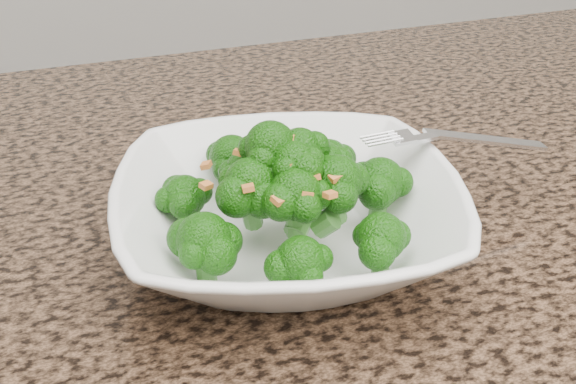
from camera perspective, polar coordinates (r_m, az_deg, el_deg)
name	(u,v)px	position (r m, az deg, el deg)	size (l,w,h in m)	color
granite_counter	(403,291)	(0.52, 9.06, -7.76)	(1.64, 1.04, 0.03)	brown
bowl	(288,217)	(0.51, 0.00, -1.98)	(0.24, 0.24, 0.06)	white
broccoli_pile	(288,138)	(0.48, 0.00, 4.29)	(0.21, 0.21, 0.06)	#185C0A
garlic_topping	(288,89)	(0.47, 0.00, 8.16)	(0.13, 0.13, 0.01)	orange
fork	(428,138)	(0.55, 11.02, 4.24)	(0.17, 0.03, 0.01)	silver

